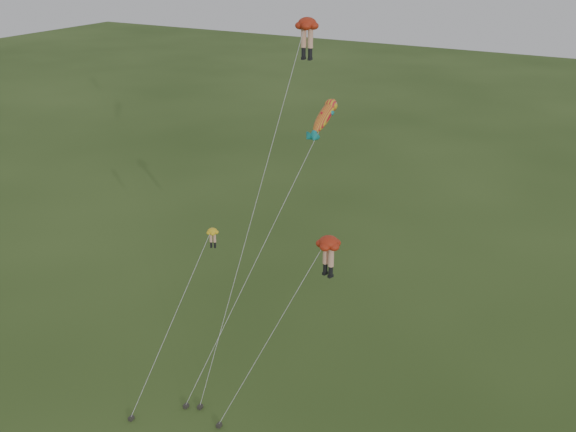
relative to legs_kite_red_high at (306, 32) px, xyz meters
The scene contains 5 objects.
ground 25.15m from the legs_kite_red_high, 97.59° to the right, with size 300.00×300.00×0.00m, color #2B4117.
legs_kite_red_high is the anchor object (origin of this frame).
legs_kite_red_mid 14.28m from the legs_kite_red_high, 53.83° to the right, with size 6.02×6.19×12.32m.
legs_kite_yellow 15.75m from the legs_kite_red_high, 133.15° to the right, with size 1.16×10.58×9.51m.
fish_kite 5.62m from the legs_kite_red_high, 26.72° to the right, with size 5.08×12.62×18.80m.
Camera 1 is at (20.94, -27.09, 28.42)m, focal length 40.00 mm.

